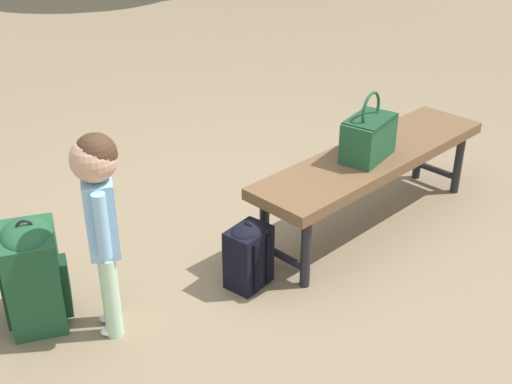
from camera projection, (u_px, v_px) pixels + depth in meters
The scene contains 6 objects.
ground_plane at pixel (249, 260), 3.48m from camera, with size 40.00×40.00×0.00m, color #7F6B51.
park_bench at pixel (373, 162), 3.63m from camera, with size 1.63×0.56×0.45m.
handbag at pixel (369, 136), 3.49m from camera, with size 0.36×0.26×0.37m.
child_standing at pixel (100, 205), 2.72m from camera, with size 0.19×0.24×0.95m.
backpack_large at pixel (33, 271), 2.94m from camera, with size 0.34×0.38×0.53m.
backpack_small at pixel (248, 253), 3.22m from camera, with size 0.24×0.22×0.36m.
Camera 1 is at (1.80, 2.28, 1.96)m, focal length 46.76 mm.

